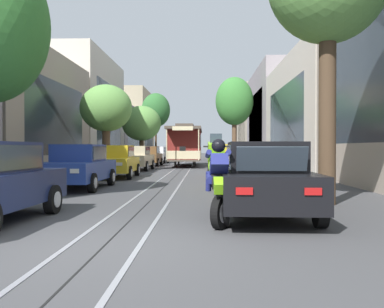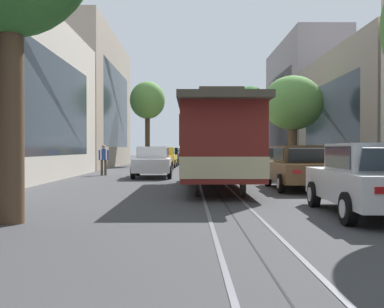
{
  "view_description": "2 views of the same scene",
  "coord_description": "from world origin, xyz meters",
  "views": [
    {
      "loc": [
        1.49,
        -6.26,
        1.46
      ],
      "look_at": [
        0.7,
        21.25,
        1.06
      ],
      "focal_mm": 39.61,
      "sensor_mm": 36.0,
      "label": 1
    },
    {
      "loc": [
        0.96,
        43.44,
        1.46
      ],
      "look_at": [
        0.71,
        6.1,
        1.03
      ],
      "focal_mm": 40.79,
      "sensor_mm": 36.0,
      "label": 2
    }
  ],
  "objects": [
    {
      "name": "street_tree_kerb_left_mid",
      "position": [
        -4.68,
        35.23,
        3.85
      ],
      "size": [
        3.85,
        3.38,
        5.6
      ],
      "color": "#4C3826",
      "rests_on": "ground"
    },
    {
      "name": "parked_car_white_sixth_left",
      "position": [
        -3.0,
        33.95,
        0.8
      ],
      "size": [
        2.13,
        4.42,
        1.58
      ],
      "color": "silver",
      "rests_on": "ground"
    },
    {
      "name": "parked_car_black_near_right",
      "position": [
        2.76,
        2.8,
        0.8
      ],
      "size": [
        2.07,
        4.39,
        1.58
      ],
      "color": "black",
      "rests_on": "ground"
    },
    {
      "name": "parked_car_brown_fifth_left",
      "position": [
        -2.99,
        27.81,
        0.8
      ],
      "size": [
        2.04,
        4.38,
        1.58
      ],
      "color": "brown",
      "rests_on": "ground"
    },
    {
      "name": "trolley_track_rails",
      "position": [
        0.0,
        31.91,
        0.0
      ],
      "size": [
        1.14,
        75.83,
        0.01
      ],
      "color": "gray",
      "rests_on": "ground"
    },
    {
      "name": "fire_hydrant",
      "position": [
        -4.39,
        8.36,
        0.42
      ],
      "size": [
        0.4,
        0.22,
        0.84
      ],
      "color": "gold",
      "rests_on": "ground"
    },
    {
      "name": "parked_car_blue_second_left",
      "position": [
        -3.02,
        8.76,
        0.8
      ],
      "size": [
        2.02,
        4.37,
        1.58
      ],
      "color": "#233D93",
      "rests_on": "ground"
    },
    {
      "name": "parked_car_yellow_mid_left",
      "position": [
        -2.85,
        14.35,
        0.8
      ],
      "size": [
        2.07,
        4.39,
        1.58
      ],
      "color": "gold",
      "rests_on": "ground"
    },
    {
      "name": "parked_car_beige_fourth_left",
      "position": [
        -2.94,
        21.15,
        0.8
      ],
      "size": [
        2.08,
        4.39,
        1.58
      ],
      "color": "#C1B28E",
      "rests_on": "ground"
    },
    {
      "name": "parked_car_orange_mid_right",
      "position": [
        3.03,
        14.61,
        0.8
      ],
      "size": [
        2.0,
        4.36,
        1.58
      ],
      "color": "orange",
      "rests_on": "ground"
    },
    {
      "name": "ground_plane",
      "position": [
        0.0,
        27.13,
        0.0
      ],
      "size": [
        169.57,
        169.57,
        0.0
      ],
      "primitive_type": "plane",
      "color": "#424244"
    },
    {
      "name": "parked_car_white_fourth_right",
      "position": [
        2.83,
        20.99,
        0.8
      ],
      "size": [
        2.09,
        4.4,
        1.58
      ],
      "color": "silver",
      "rests_on": "ground"
    },
    {
      "name": "cable_car_trolley",
      "position": [
        -0.0,
        27.94,
        1.66
      ],
      "size": [
        2.58,
        9.14,
        3.28
      ],
      "color": "maroon",
      "rests_on": "ground"
    },
    {
      "name": "building_facade_left",
      "position": [
        -9.56,
        33.76,
        4.58
      ],
      "size": [
        5.74,
        67.53,
        10.79
      ],
      "color": "gray",
      "rests_on": "ground"
    },
    {
      "name": "street_tree_kerb_left_second",
      "position": [
        -4.63,
        19.99,
        3.88
      ],
      "size": [
        3.25,
        2.76,
        5.41
      ],
      "color": "brown",
      "rests_on": "ground"
    },
    {
      "name": "pedestrian_on_left_pavement",
      "position": [
        5.7,
        19.28,
        0.96
      ],
      "size": [
        0.55,
        0.4,
        1.7
      ],
      "color": "#4C4233",
      "rests_on": "ground"
    },
    {
      "name": "parked_car_yellow_second_right",
      "position": [
        2.92,
        8.71,
        0.8
      ],
      "size": [
        2.1,
        4.41,
        1.58
      ],
      "color": "gold",
      "rests_on": "ground"
    },
    {
      "name": "building_facade_right",
      "position": [
        9.42,
        32.55,
        4.93
      ],
      "size": [
        5.47,
        67.53,
        10.89
      ],
      "color": "gray",
      "rests_on": "ground"
    },
    {
      "name": "street_tree_kerb_right_second",
      "position": [
        4.43,
        34.91,
        5.91
      ],
      "size": [
        3.66,
        2.98,
        8.32
      ],
      "color": "brown",
      "rests_on": "ground"
    },
    {
      "name": "motorcycle_with_rider",
      "position": [
        1.75,
        1.79,
        0.92
      ],
      "size": [
        0.53,
        1.88,
        1.75
      ],
      "color": "black",
      "rests_on": "ground"
    },
    {
      "name": "street_tree_kerb_left_fourth",
      "position": [
        -4.81,
        48.81,
        6.35
      ],
      "size": [
        3.75,
        3.33,
        8.59
      ],
      "color": "#4C3826",
      "rests_on": "ground"
    }
  ]
}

